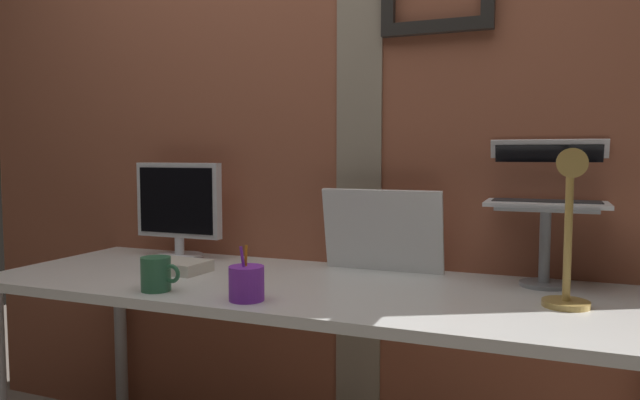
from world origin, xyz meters
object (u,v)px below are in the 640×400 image
object	(u,v)px
whiteboard_panel	(382,231)
coffee_mug	(157,274)
monitor	(179,206)
pen_cup	(247,283)
laptop	(547,186)
desk_lamp	(570,211)

from	to	relation	value
whiteboard_panel	coffee_mug	world-z (taller)	whiteboard_panel
monitor	pen_cup	size ratio (longest dim) A/B	2.41
monitor	laptop	size ratio (longest dim) A/B	1.05
whiteboard_panel	coffee_mug	distance (m)	0.74
laptop	pen_cup	size ratio (longest dim) A/B	2.30
monitor	desk_lamp	world-z (taller)	desk_lamp
monitor	pen_cup	distance (m)	0.75
laptop	whiteboard_panel	distance (m)	0.54
pen_cup	monitor	bearing A→B (deg)	139.36
whiteboard_panel	coffee_mug	bearing A→B (deg)	-136.25
monitor	pen_cup	world-z (taller)	monitor
pen_cup	whiteboard_panel	bearing A→B (deg)	65.16
monitor	desk_lamp	bearing A→B (deg)	-11.68
laptop	coffee_mug	bearing A→B (deg)	-152.29
laptop	coffee_mug	size ratio (longest dim) A/B	2.75
monitor	whiteboard_panel	distance (m)	0.80
laptop	whiteboard_panel	world-z (taller)	laptop
desk_lamp	monitor	bearing A→B (deg)	168.32
whiteboard_panel	coffee_mug	size ratio (longest dim) A/B	3.25
whiteboard_panel	laptop	bearing A→B (deg)	4.32
desk_lamp	laptop	bearing A→B (deg)	99.29
whiteboard_panel	pen_cup	world-z (taller)	whiteboard_panel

